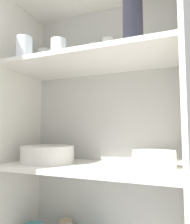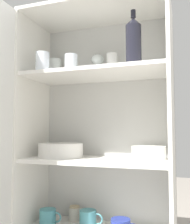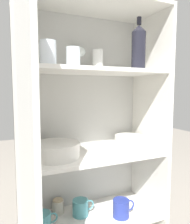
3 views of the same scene
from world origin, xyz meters
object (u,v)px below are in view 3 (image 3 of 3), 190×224
Objects in this scene: coffee_mug_primary at (121,208)px; plate_stack_white at (56,150)px; wine_bottle at (139,47)px; mixing_bowl_large at (129,140)px; storage_jar at (58,206)px.

plate_stack_white is at bearing 168.70° from coffee_mug_primary.
wine_bottle is 1.56× the size of mixing_bowl_large.
mixing_bowl_large is at bearing 5.76° from plate_stack_white.
wine_bottle is 0.72m from plate_stack_white.
wine_bottle reaches higher than mixing_bowl_large.
wine_bottle reaches higher than storage_jar.
plate_stack_white is at bearing -174.24° from mixing_bowl_large.
plate_stack_white is at bearing -107.52° from storage_jar.
storage_jar is (-0.45, 0.07, -0.38)m from mixing_bowl_large.
plate_stack_white is (-0.45, 0.11, -0.56)m from wine_bottle.
coffee_mug_primary is at bearing -11.30° from plate_stack_white.
wine_bottle is at bearing -22.37° from coffee_mug_primary.
plate_stack_white is 0.49m from mixing_bowl_large.
wine_bottle reaches higher than coffee_mug_primary.
coffee_mug_primary is (0.37, -0.07, -0.37)m from plate_stack_white.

